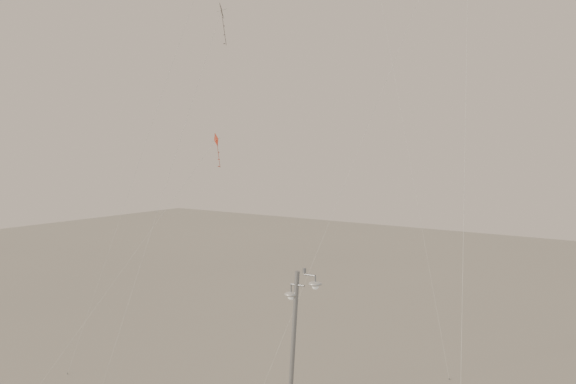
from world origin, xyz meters
The scene contains 5 objects.
street_lamp centered at (5.02, 1.24, 5.07)m, with size 1.79×0.53×9.51m.
kite_1 centered at (-4.45, 5.83, 16.55)m, with size 2.80×7.65×21.60m.
kite_3 centered at (-5.09, 4.72, 11.10)m, with size 6.14×9.42×14.75m.
kite_4 centered at (9.56, 6.98, 19.50)m, with size 3.85×9.94×25.64m.
kite_5 centered at (-1.69, 22.17, 21.96)m, with size 9.38×6.61×30.10m.
Camera 1 is at (18.88, -18.70, 14.29)m, focal length 40.00 mm.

